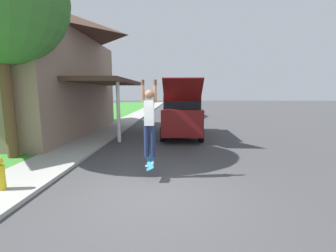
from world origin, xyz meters
TOP-DOWN VIEW (x-y plane):
  - ground_plane at (0.00, 0.00)m, footprint 120.00×120.00m
  - lawn at (-8.00, 6.00)m, footprint 10.00×80.00m
  - sidewalk at (-3.60, 6.00)m, footprint 1.80×80.00m
  - house at (-8.44, 7.31)m, footprint 11.06×9.77m
  - suv_parked at (0.71, 7.05)m, footprint 2.03×5.26m
  - car_down_street at (1.35, 17.29)m, footprint 1.88×4.34m
  - skateboarder at (-0.22, 0.99)m, footprint 0.41×0.24m
  - skateboard at (-0.21, 0.99)m, footprint 0.28×0.75m
  - fire_hydrant at (-3.53, -0.11)m, footprint 0.20×0.20m

SIDE VIEW (x-z plane):
  - ground_plane at x=0.00m, z-range 0.00..0.00m
  - lawn at x=-8.00m, z-range 0.00..0.08m
  - sidewalk at x=-3.60m, z-range 0.00..0.10m
  - fire_hydrant at x=-3.53m, z-range 0.09..0.84m
  - skateboard at x=-0.21m, z-range 0.31..0.63m
  - car_down_street at x=1.35m, z-range -0.02..1.33m
  - suv_parked at x=0.71m, z-range -0.27..2.63m
  - skateboarder at x=-0.22m, z-range 0.65..2.68m
  - house at x=-8.44m, z-range 0.22..7.68m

